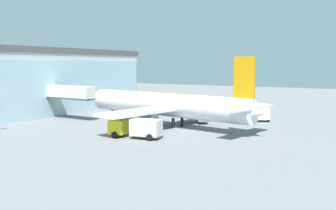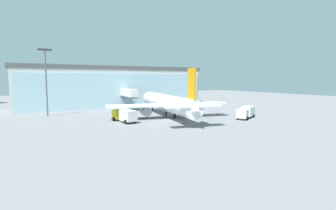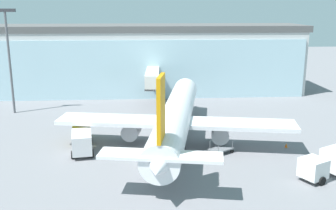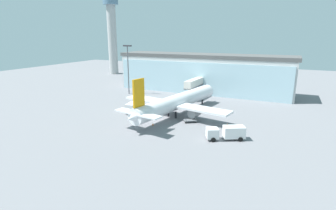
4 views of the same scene
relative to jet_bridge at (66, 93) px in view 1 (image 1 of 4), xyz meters
The scene contains 9 objects.
ground 25.33m from the jet_bridge, 91.80° to the right, with size 240.00×240.00×0.00m, color slate.
terminal_building 10.63m from the jet_bridge, 94.28° to the left, with size 61.03×12.58×13.26m.
jet_bridge is the anchor object (origin of this frame).
airplane 20.55m from the jet_bridge, 83.69° to the right, with size 29.19×35.54×11.10m.
catering_truck 24.12m from the jet_bridge, 112.41° to the right, with size 3.37×7.55×2.65m.
fuel_truck 35.51m from the jet_bridge, 60.73° to the right, with size 7.48×5.36×2.65m.
baggage_cart 25.50m from the jet_bridge, 73.15° to the right, with size 3.22×2.86×1.50m.
safety_cone_nose 29.91m from the jet_bridge, 89.08° to the right, with size 0.36×0.36×0.55m, color orange.
safety_cone_wingtip 27.90m from the jet_bridge, 55.42° to the right, with size 0.36×0.36×0.55m, color orange.
Camera 1 is at (-51.66, -27.43, 10.03)m, focal length 42.00 mm.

